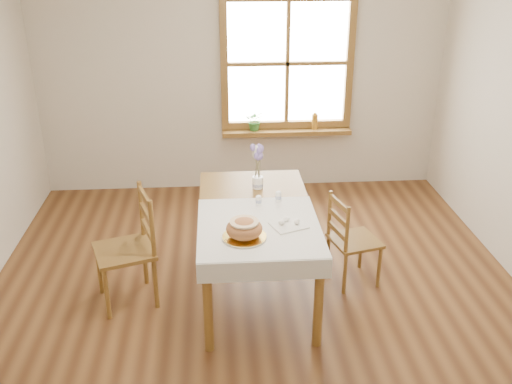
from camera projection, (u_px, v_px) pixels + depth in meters
ground at (259, 310)px, 4.55m from camera, size 5.00×5.00×0.00m
room_walls at (259, 101)px, 3.84m from camera, size 4.60×5.10×2.65m
window at (287, 63)px, 6.23m from camera, size 1.46×0.08×1.46m
window_sill at (286, 132)px, 6.48m from camera, size 1.46×0.20×0.05m
dining_table at (256, 219)px, 4.55m from camera, size 0.90×1.60×0.75m
table_linen at (259, 227)px, 4.23m from camera, size 0.91×0.99×0.01m
chair_left at (124, 249)px, 4.49m from camera, size 0.58×0.57×0.95m
chair_right at (355, 239)px, 4.78m from camera, size 0.47×0.46×0.80m
bread_plate at (244, 237)px, 4.06m from camera, size 0.36×0.36×0.02m
bread_loaf at (244, 227)px, 4.02m from camera, size 0.26×0.26×0.14m
egg_napkin at (289, 225)px, 4.23m from camera, size 0.30×0.28×0.01m
eggs at (289, 222)px, 4.22m from camera, size 0.24×0.23×0.04m
salt_shaker at (259, 200)px, 4.54m from camera, size 0.06×0.06×0.09m
pepper_shaker at (278, 196)px, 4.60m from camera, size 0.06×0.06×0.09m
flower_vase at (258, 183)px, 4.85m from camera, size 0.12×0.12×0.10m
lavender_bouquet at (258, 161)px, 4.77m from camera, size 0.16×0.16×0.31m
potted_plant at (255, 123)px, 6.41m from camera, size 0.23×0.25×0.18m
amber_bottle at (315, 121)px, 6.45m from camera, size 0.07×0.07×0.19m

